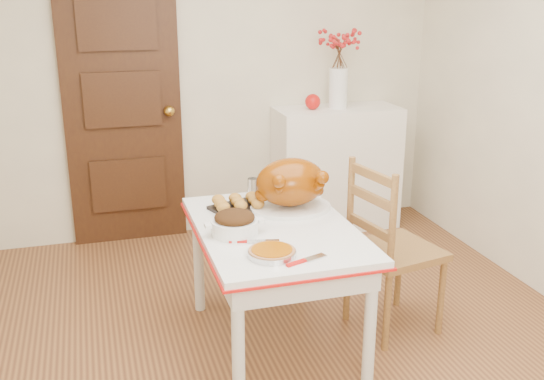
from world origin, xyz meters
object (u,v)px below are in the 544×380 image
object	(u,v)px
sideboard	(336,168)
kitchen_table	(275,287)
chair_oak	(396,247)
pumpkin_pie	(272,251)
turkey_platter	(291,185)

from	to	relation	value
sideboard	kitchen_table	bearing A→B (deg)	-121.83
sideboard	chair_oak	xyz separation A→B (m)	(-0.29, -1.61, 0.01)
sideboard	kitchen_table	world-z (taller)	sideboard
pumpkin_pie	chair_oak	bearing A→B (deg)	23.57
sideboard	pumpkin_pie	world-z (taller)	sideboard
pumpkin_pie	sideboard	bearing A→B (deg)	60.39
chair_oak	sideboard	bearing A→B (deg)	-21.27
kitchen_table	pumpkin_pie	bearing A→B (deg)	-108.64
chair_oak	turkey_platter	bearing A→B (deg)	57.72
chair_oak	pumpkin_pie	size ratio (longest dim) A/B	4.42
kitchen_table	pumpkin_pie	xyz separation A→B (m)	(-0.12, -0.36, 0.38)
kitchen_table	turkey_platter	world-z (taller)	turkey_platter
turkey_platter	pumpkin_pie	distance (m)	0.65
chair_oak	kitchen_table	bearing A→B (deg)	78.75
kitchen_table	turkey_platter	xyz separation A→B (m)	(0.16, 0.21, 0.50)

